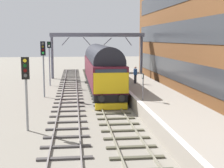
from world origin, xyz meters
name	(u,v)px	position (x,y,z in m)	size (l,w,h in m)	color
ground_plane	(108,104)	(0.00, 0.00, 0.00)	(140.00, 140.00, 0.00)	gray
track_main	(108,103)	(0.00, 0.00, 0.06)	(2.50, 60.00, 0.15)	gray
track_adjacent_west	(69,104)	(-3.20, 0.00, 0.06)	(2.50, 60.00, 0.15)	slate
station_platform	(151,97)	(3.60, 0.00, 0.50)	(4.00, 44.00, 1.01)	gray
diesel_locomotive	(101,67)	(0.00, 6.71, 2.48)	(2.74, 18.12, 4.68)	black
signal_post_near	(26,83)	(-5.47, -7.07, 2.81)	(0.44, 0.22, 4.29)	gray
signal_post_mid	(43,61)	(-5.47, 3.84, 3.30)	(0.44, 0.22, 5.08)	gray
signal_post_far	(49,59)	(-5.47, 11.14, 3.07)	(0.44, 0.22, 4.99)	gray
platform_number_sign	(143,83)	(2.05, -3.80, 2.27)	(0.10, 0.44, 1.89)	slate
waiting_passenger	(135,73)	(3.15, 4.68, 1.99)	(0.46, 0.46, 1.64)	#31353C
overhead_footbridge	(97,37)	(0.45, 17.78, 5.49)	(12.50, 2.00, 6.06)	slate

